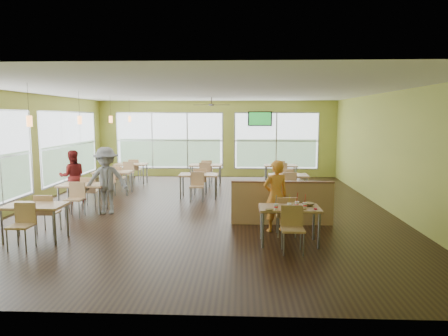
% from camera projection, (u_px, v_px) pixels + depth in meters
% --- Properties ---
extents(room, '(12.00, 12.04, 3.20)m').
position_uv_depth(room, '(204.00, 151.00, 10.90)').
color(room, black).
rests_on(room, ground).
extents(window_bays, '(9.24, 10.24, 2.38)m').
position_uv_depth(window_bays, '(137.00, 147.00, 14.07)').
color(window_bays, white).
rests_on(window_bays, room).
extents(main_table, '(1.22, 1.52, 0.87)m').
position_uv_depth(main_table, '(289.00, 213.00, 7.96)').
color(main_table, tan).
rests_on(main_table, floor).
extents(half_wall_divider, '(2.40, 0.14, 1.04)m').
position_uv_depth(half_wall_divider, '(282.00, 203.00, 9.41)').
color(half_wall_divider, tan).
rests_on(half_wall_divider, floor).
extents(dining_tables, '(6.92, 8.72, 0.87)m').
position_uv_depth(dining_tables, '(176.00, 177.00, 12.76)').
color(dining_tables, tan).
rests_on(dining_tables, floor).
extents(pendant_lights, '(0.11, 7.31, 0.86)m').
position_uv_depth(pendant_lights, '(96.00, 120.00, 11.59)').
color(pendant_lights, '#2D2119').
rests_on(pendant_lights, ceiling).
extents(ceiling_fan, '(1.25, 1.25, 0.29)m').
position_uv_depth(ceiling_fan, '(211.00, 105.00, 13.70)').
color(ceiling_fan, '#2D2119').
rests_on(ceiling_fan, ceiling).
extents(tv_backwall, '(1.00, 0.07, 0.60)m').
position_uv_depth(tv_backwall, '(260.00, 119.00, 16.55)').
color(tv_backwall, black).
rests_on(tv_backwall, wall_back).
extents(man_plaid, '(0.68, 0.56, 1.60)m').
position_uv_depth(man_plaid, '(276.00, 196.00, 8.81)').
color(man_plaid, orange).
rests_on(man_plaid, floor).
extents(patron_maroon, '(0.93, 0.85, 1.55)m').
position_uv_depth(patron_maroon, '(72.00, 176.00, 11.88)').
color(patron_maroon, maroon).
rests_on(patron_maroon, floor).
extents(patron_grey, '(1.23, 0.83, 1.76)m').
position_uv_depth(patron_grey, '(106.00, 181.00, 10.43)').
color(patron_grey, slate).
rests_on(patron_grey, floor).
extents(cup_blue, '(0.08, 0.08, 0.30)m').
position_uv_depth(cup_blue, '(276.00, 207.00, 7.72)').
color(cup_blue, white).
rests_on(cup_blue, main_table).
extents(cup_yellow, '(0.09, 0.09, 0.33)m').
position_uv_depth(cup_yellow, '(289.00, 206.00, 7.75)').
color(cup_yellow, white).
rests_on(cup_yellow, main_table).
extents(cup_red_near, '(0.09, 0.09, 0.33)m').
position_uv_depth(cup_red_near, '(297.00, 204.00, 7.88)').
color(cup_red_near, white).
rests_on(cup_red_near, main_table).
extents(cup_red_far, '(0.08, 0.08, 0.30)m').
position_uv_depth(cup_red_far, '(305.00, 205.00, 7.84)').
color(cup_red_far, white).
rests_on(cup_red_far, main_table).
extents(food_basket, '(0.25, 0.25, 0.06)m').
position_uv_depth(food_basket, '(308.00, 204.00, 8.07)').
color(food_basket, black).
rests_on(food_basket, main_table).
extents(ketchup_cup, '(0.06, 0.06, 0.03)m').
position_uv_depth(ketchup_cup, '(316.00, 209.00, 7.74)').
color(ketchup_cup, '#B10617').
rests_on(ketchup_cup, main_table).
extents(wrapper_left, '(0.18, 0.17, 0.04)m').
position_uv_depth(wrapper_left, '(269.00, 209.00, 7.66)').
color(wrapper_left, '#A68A50').
rests_on(wrapper_left, main_table).
extents(wrapper_mid, '(0.26, 0.24, 0.05)m').
position_uv_depth(wrapper_mid, '(294.00, 204.00, 8.09)').
color(wrapper_mid, '#A68A50').
rests_on(wrapper_mid, main_table).
extents(wrapper_right, '(0.15, 0.14, 0.03)m').
position_uv_depth(wrapper_right, '(303.00, 209.00, 7.73)').
color(wrapper_right, '#A68A50').
rests_on(wrapper_right, main_table).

